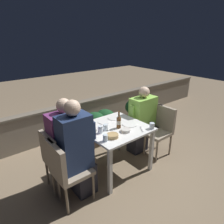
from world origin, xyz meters
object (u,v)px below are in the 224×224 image
Objects in this scene: chair_left_near at (64,167)px; chair_right_far at (148,121)px; chair_left_far at (57,157)px; chair_right_near at (160,126)px; person_green_blouse at (141,120)px; beer_bottle at (119,122)px; person_purple_stripe at (69,144)px; potted_plant at (134,111)px; person_navy_jumper at (78,151)px.

chair_right_far is at bearing 8.82° from chair_left_near.
chair_left_near is at bearing -95.61° from chair_left_far.
chair_right_far is (0.01, 0.28, 0.00)m from chair_right_near.
chair_right_near is 0.72× the size of person_green_blouse.
chair_left_far is 1.63m from person_green_blouse.
chair_left_near is 3.30× the size of beer_bottle.
person_purple_stripe is at bearing -179.55° from chair_right_far.
potted_plant is (1.21, 0.87, -0.39)m from beer_bottle.
chair_left_near reaches higher than potted_plant.
person_navy_jumper is 1.56× the size of chair_left_far.
chair_left_near is 1.00× the size of chair_right_far.
chair_right_far is at bearing 0.00° from person_green_blouse.
beer_bottle reaches higher than chair_left_far.
person_navy_jumper is (0.19, 0.00, 0.16)m from chair_left_near.
person_navy_jumper reaches higher than beer_bottle.
person_green_blouse reaches higher than chair_left_far.
person_navy_jumper reaches higher than chair_left_far.
chair_right_near and chair_right_far have the same top height.
chair_right_near is at bearing -92.18° from chair_right_far.
person_purple_stripe is 1.64m from chair_right_near.
chair_left_near is 0.28m from chair_left_far.
beer_bottle is at bearing -167.63° from chair_right_far.
person_navy_jumper is 0.36m from chair_left_far.
chair_left_near is 1.87m from chair_right_far.
beer_bottle is at bearing -11.47° from chair_left_far.
potted_plant is at bearing 17.85° from chair_left_far.
chair_right_near is 3.30× the size of beer_bottle.
person_purple_stripe is at bearing 165.53° from beer_bottle.
potted_plant is at bearing 53.15° from person_green_blouse.
person_green_blouse is 4.58× the size of beer_bottle.
chair_left_near is 0.72× the size of person_green_blouse.
chair_left_far is at bearing 121.39° from person_navy_jumper.
chair_left_near and chair_right_far have the same top height.
beer_bottle is 1.54m from potted_plant.
person_navy_jumper reaches higher than potted_plant.
person_green_blouse is (1.43, 0.01, -0.05)m from person_purple_stripe.
chair_right_near is at bearing -8.36° from chair_left_far.
beer_bottle reaches higher than chair_right_far.
chair_left_far is at bearing -162.15° from potted_plant.
chair_right_far is 0.74m from potted_plant.
chair_left_near is at bearing -171.18° from chair_right_far.
chair_left_far is at bearing 180.00° from person_purple_stripe.
chair_left_far is 2.24m from potted_plant.
potted_plant is at bearing 19.53° from person_purple_stripe.
chair_right_near is (1.65, 0.01, -0.16)m from person_navy_jumper.
beer_bottle is at bearing -14.47° from person_purple_stripe.
chair_right_near is at bearing 0.26° from chair_left_near.
person_navy_jumper reaches higher than person_purple_stripe.
person_green_blouse is at bearing 0.45° from chair_left_far.
person_purple_stripe reaches higher than chair_left_near.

